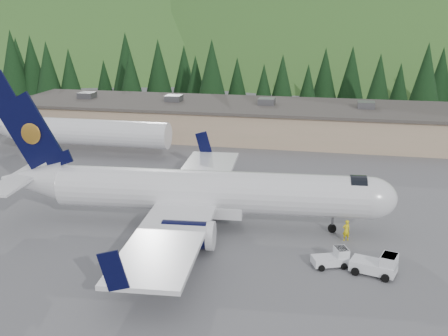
% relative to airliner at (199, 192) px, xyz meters
% --- Properties ---
extents(ground, '(600.00, 600.00, 0.00)m').
position_rel_airliner_xyz_m(ground, '(1.09, 0.08, -3.31)').
color(ground, slate).
extents(airliner, '(37.43, 35.13, 12.42)m').
position_rel_airliner_xyz_m(airliner, '(0.00, 0.00, 0.00)').
color(airliner, white).
rests_on(airliner, ground).
extents(second_airliner, '(27.50, 11.00, 10.05)m').
position_rel_airliner_xyz_m(second_airliner, '(-23.83, 22.08, 0.02)').
color(second_airliner, white).
rests_on(second_airliner, ground).
extents(baggage_tug_a, '(3.10, 2.44, 1.49)m').
position_rel_airliner_xyz_m(baggage_tug_a, '(12.54, -6.02, -2.64)').
color(baggage_tug_a, white).
rests_on(baggage_tug_a, ground).
extents(baggage_tug_b, '(3.76, 2.81, 1.82)m').
position_rel_airliner_xyz_m(baggage_tug_b, '(15.93, -6.87, -2.49)').
color(baggage_tug_b, white).
rests_on(baggage_tug_b, ground).
extents(terminal_building, '(71.00, 17.00, 6.10)m').
position_rel_airliner_xyz_m(terminal_building, '(-3.92, 38.08, -0.69)').
color(terminal_building, tan).
rests_on(terminal_building, ground).
extents(ramp_worker, '(0.84, 0.74, 1.93)m').
position_rel_airliner_xyz_m(ramp_worker, '(13.54, -0.67, -2.34)').
color(ramp_worker, yellow).
rests_on(ramp_worker, ground).
extents(tree_line, '(112.42, 18.34, 14.00)m').
position_rel_airliner_xyz_m(tree_line, '(-8.73, 61.26, 4.02)').
color(tree_line, black).
rests_on(tree_line, ground).
extents(hills, '(614.00, 330.00, 300.00)m').
position_rel_airliner_xyz_m(hills, '(54.43, 207.47, -86.11)').
color(hills, '#23541E').
rests_on(hills, ground).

